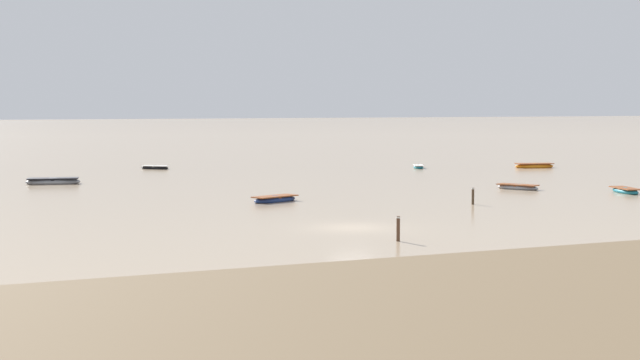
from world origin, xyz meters
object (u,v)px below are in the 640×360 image
object	(u,v)px
rowboat_moored_2	(53,182)
rowboat_moored_5	(155,168)
rowboat_moored_3	(418,167)
mooring_post_near	(473,196)
rowboat_moored_1	(518,187)
rowboat_moored_7	(534,166)
mooring_post_left	(398,229)
rowboat_moored_4	(625,191)
rowboat_moored_6	(275,199)

from	to	relation	value
rowboat_moored_2	rowboat_moored_5	size ratio (longest dim) A/B	1.57
rowboat_moored_2	rowboat_moored_3	world-z (taller)	rowboat_moored_2
rowboat_moored_5	mooring_post_near	world-z (taller)	mooring_post_near
rowboat_moored_1	rowboat_moored_7	distance (m)	27.38
mooring_post_left	rowboat_moored_2	bearing A→B (deg)	104.98
rowboat_moored_7	mooring_post_left	world-z (taller)	mooring_post_left
rowboat_moored_2	rowboat_moored_1	bearing A→B (deg)	-19.23
rowboat_moored_2	mooring_post_left	size ratio (longest dim) A/B	3.45
rowboat_moored_4	rowboat_moored_5	xyz separation A→B (m)	(-27.48, 41.70, -0.02)
rowboat_moored_6	rowboat_moored_7	bearing A→B (deg)	-170.92
rowboat_moored_1	rowboat_moored_5	xyz separation A→B (m)	(-21.57, 35.72, -0.02)
rowboat_moored_4	rowboat_moored_3	bearing A→B (deg)	16.06
mooring_post_left	rowboat_moored_6	bearing A→B (deg)	87.00
rowboat_moored_3	rowboat_moored_5	bearing A→B (deg)	-86.48
rowboat_moored_1	mooring_post_near	xyz separation A→B (m)	(-9.77, -8.73, 0.41)
rowboat_moored_4	rowboat_moored_7	size ratio (longest dim) A/B	0.83
mooring_post_left	rowboat_moored_7	bearing A→B (deg)	47.73
rowboat_moored_1	rowboat_moored_6	xyz separation A→B (m)	(-21.71, -1.59, 0.01)
mooring_post_left	rowboat_moored_3	bearing A→B (deg)	59.97
rowboat_moored_3	rowboat_moored_5	size ratio (longest dim) A/B	1.02
rowboat_moored_2	mooring_post_near	world-z (taller)	mooring_post_near
rowboat_moored_2	rowboat_moored_4	size ratio (longest dim) A/B	1.28
rowboat_moored_1	rowboat_moored_4	bearing A→B (deg)	15.75
rowboat_moored_6	mooring_post_left	xyz separation A→B (m)	(-1.09, -20.84, 0.46)
rowboat_moored_2	mooring_post_left	xyz separation A→B (m)	(11.41, -42.64, 0.42)
rowboat_moored_4	mooring_post_left	size ratio (longest dim) A/B	2.69
rowboat_moored_7	mooring_post_near	bearing A→B (deg)	-119.42
rowboat_moored_1	mooring_post_left	xyz separation A→B (m)	(-22.80, -22.42, 0.46)
rowboat_moored_3	mooring_post_near	bearing A→B (deg)	0.76
rowboat_moored_6	rowboat_moored_7	size ratio (longest dim) A/B	0.86
rowboat_moored_5	rowboat_moored_6	bearing A→B (deg)	-49.97
rowboat_moored_6	rowboat_moored_7	world-z (taller)	rowboat_moored_7
rowboat_moored_5	rowboat_moored_7	world-z (taller)	rowboat_moored_7
rowboat_moored_6	mooring_post_left	size ratio (longest dim) A/B	2.80
rowboat_moored_4	mooring_post_left	world-z (taller)	mooring_post_left
rowboat_moored_4	mooring_post_near	world-z (taller)	mooring_post_near
rowboat_moored_2	rowboat_moored_3	distance (m)	39.66
rowboat_moored_5	rowboat_moored_6	world-z (taller)	rowboat_moored_6
rowboat_moored_1	rowboat_moored_4	xyz separation A→B (m)	(5.91, -5.97, 0.00)
rowboat_moored_1	rowboat_moored_3	world-z (taller)	rowboat_moored_1
rowboat_moored_4	mooring_post_left	xyz separation A→B (m)	(-28.71, -16.45, 0.46)
rowboat_moored_3	rowboat_moored_6	xyz separation A→B (m)	(-26.77, -27.36, 0.03)
mooring_post_near	rowboat_moored_7	bearing A→B (deg)	48.35
rowboat_moored_3	rowboat_moored_7	size ratio (longest dim) A/B	0.69
mooring_post_near	rowboat_moored_3	bearing A→B (deg)	66.74
rowboat_moored_1	mooring_post_near	distance (m)	13.10
rowboat_moored_1	rowboat_moored_7	bearing A→B (deg)	112.53
rowboat_moored_6	mooring_post_near	world-z (taller)	mooring_post_near
rowboat_moored_2	mooring_post_near	size ratio (longest dim) A/B	3.79
rowboat_moored_7	rowboat_moored_1	bearing A→B (deg)	-116.28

